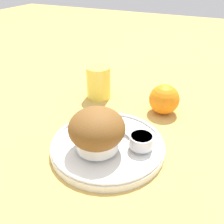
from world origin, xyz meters
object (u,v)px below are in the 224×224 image
muffin (97,131)px  orange_fruit (164,99)px  juice_glass (99,82)px  butter_knife (117,126)px

muffin → orange_fruit: (0.07, 0.21, -0.02)m
juice_glass → orange_fruit: bearing=-1.5°
orange_fruit → juice_glass: bearing=178.5°
orange_fruit → juice_glass: juice_glass is taller
muffin → orange_fruit: bearing=72.0°
juice_glass → muffin: bearing=-62.4°
muffin → juice_glass: muffin is taller
orange_fruit → juice_glass: 0.18m
butter_knife → muffin: bearing=-72.6°
butter_knife → orange_fruit: bearing=87.1°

